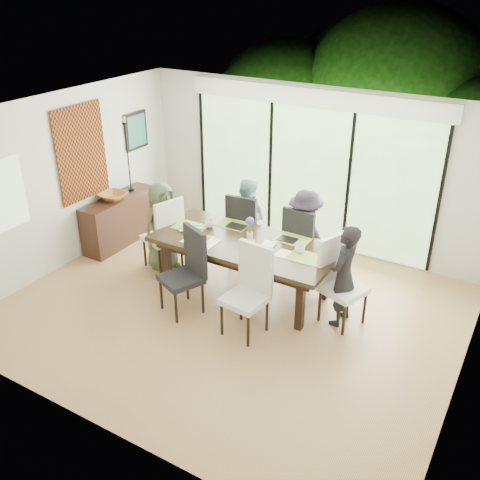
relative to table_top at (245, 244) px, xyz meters
The scene contains 61 objects.
floor 0.97m from the table_top, 80.57° to the right, with size 6.00×5.00×0.01m, color #8D5F38.
ceiling 1.99m from the table_top, 80.57° to the right, with size 6.00×5.00×0.01m, color white.
wall_back 2.05m from the table_top, 87.39° to the left, with size 6.00×0.02×2.70m, color beige.
wall_front 3.10m from the table_top, 88.32° to the right, with size 6.00×0.02×2.70m, color beige.
wall_left 3.02m from the table_top, 169.52° to the right, with size 0.02×5.00×2.70m, color white.
wall_right 3.20m from the table_top, ahead, with size 0.02×5.00×2.70m, color silver.
glass_doors 1.97m from the table_top, 87.34° to the left, with size 4.20×0.02×2.30m, color #598C3F.
blinds_header 2.57m from the table_top, 87.33° to the left, with size 4.40×0.06×0.28m, color white.
mullion_a 2.81m from the table_top, 136.32° to the left, with size 0.05×0.04×2.30m, color black.
mullion_b 2.06m from the table_top, 107.64° to the left, with size 0.05×0.04×2.30m, color black.
mullion_c 2.12m from the table_top, 67.64° to the left, with size 0.05×0.04×2.30m, color black.
mullion_d 2.94m from the table_top, 41.24° to the left, with size 0.05×0.04×2.30m, color black.
deck 2.98m from the table_top, 88.20° to the left, with size 6.00×1.80×0.10m, color #4E3521.
rail_top 3.67m from the table_top, 88.60° to the left, with size 6.00×0.08×0.06m, color brown.
foliage_left 5.01m from the table_top, 110.15° to the left, with size 3.20×3.20×3.20m, color #14380F.
foliage_mid 5.38m from the table_top, 84.68° to the left, with size 4.00×4.00×4.00m, color #14380F.
foliage_right 5.03m from the table_top, 62.82° to the left, with size 2.80×2.80×2.80m, color #14380F.
foliage_far 6.04m from the table_top, 94.89° to the left, with size 3.60×3.60×3.60m, color #14380F.
table_top is the anchor object (origin of this frame).
table_apron 0.10m from the table_top, ahead, with size 2.42×0.99×0.11m, color black.
table_leg_fl 1.23m from the table_top, 158.29° to the right, with size 0.10×0.10×0.76m, color black.
table_leg_fr 1.23m from the table_top, 21.71° to the right, with size 0.10×0.10×0.76m, color black.
table_leg_bl 1.23m from the table_top, 158.29° to the left, with size 0.10×0.10×0.76m, color black.
table_leg_br 1.23m from the table_top, 21.71° to the left, with size 0.10×0.10×0.76m, color black.
chair_left_end 1.51m from the table_top, behind, with size 0.51×0.51×1.21m, color silver, non-canonical shape.
chair_right_end 1.51m from the table_top, ahead, with size 0.51×0.51×1.21m, color white, non-canonical shape.
chair_far_left 0.98m from the table_top, 117.90° to the left, with size 0.51×0.51×1.21m, color black, non-canonical shape.
chair_far_right 1.03m from the table_top, 57.09° to the left, with size 0.51×0.51×1.21m, color black, non-canonical shape.
chair_near_left 1.02m from the table_top, 119.89° to the right, with size 0.51×0.51×1.21m, color black, non-canonical shape.
chair_near_right 1.02m from the table_top, 60.11° to the right, with size 0.51×0.51×1.21m, color silver, non-canonical shape.
person_left_end 1.48m from the table_top, behind, with size 0.66×0.42×1.42m, color #424D33.
person_right_end 1.48m from the table_top, ahead, with size 0.66×0.42×1.42m, color black.
person_far_left 0.95m from the table_top, 118.47° to the left, with size 0.66×0.42×1.42m, color #7BA0B2.
person_far_right 1.00m from the table_top, 56.47° to the left, with size 0.66×0.42×1.42m, color black.
placemat_left 0.95m from the table_top, behind, with size 0.48×0.35×0.01m, color #72A73B.
placemat_right 0.95m from the table_top, ahead, with size 0.48×0.35×0.01m, color olive.
placemat_far_l 0.60m from the table_top, 138.37° to the left, with size 0.48×0.35×0.01m, color #7DA33A.
placemat_far_r 0.68m from the table_top, 36.03° to the left, with size 0.48×0.35×0.01m, color #A0BC43.
placemat_paper 0.63m from the table_top, 151.39° to the right, with size 0.48×0.35×0.01m, color white.
tablet_far_l 0.50m from the table_top, 135.00° to the left, with size 0.29×0.20×0.01m, color black.
tablet_far_r 0.61m from the table_top, 34.99° to the left, with size 0.26×0.19×0.01m, color black.
papers 0.70m from the table_top, ahead, with size 0.33×0.24×0.00m, color white.
platter_base 0.63m from the table_top, 151.39° to the right, with size 0.29×0.29×0.03m, color white.
platter_snacks 0.63m from the table_top, 151.39° to the right, with size 0.22×0.22×0.02m, color #C36616.
vase 0.12m from the table_top, 45.00° to the left, with size 0.09×0.09×0.13m, color silver.
hyacinth_stems 0.24m from the table_top, 45.00° to the left, with size 0.04×0.04×0.18m, color #337226.
hyacinth_blooms 0.35m from the table_top, 45.00° to the left, with size 0.12×0.12×0.12m, color #524ABA.
laptop 0.86m from the table_top, behind, with size 0.36×0.23×0.03m, color silver.
cup_a 0.72m from the table_top, 167.91° to the left, with size 0.14×0.14×0.11m, color white.
cup_b 0.20m from the table_top, 33.69° to the right, with size 0.11×0.11×0.10m, color white.
cup_c 0.81m from the table_top, ahead, with size 0.14×0.14×0.11m, color white.
book 0.26m from the table_top, 11.31° to the left, with size 0.18×0.25×0.02m, color white.
sideboard 2.72m from the table_top, behind, with size 0.42×1.49×0.84m, color black.
bowl 2.68m from the table_top, behind, with size 0.44×0.44×0.11m, color #91551F.
candlestick_base 2.75m from the table_top, 165.96° to the left, with size 0.09×0.09×0.04m, color black.
candlestick_shaft 2.83m from the table_top, 165.96° to the left, with size 0.02×0.02×1.16m, color black.
candlestick_pan 3.01m from the table_top, 165.96° to the left, with size 0.09×0.09×0.03m, color black.
candle 3.04m from the table_top, 165.96° to the left, with size 0.03×0.03×0.09m, color silver.
tapestry 3.02m from the table_top, behind, with size 0.02×1.00×1.50m, color #873713.
art_frame 3.25m from the table_top, 158.07° to the left, with size 0.03×0.55×0.65m, color black.
art_canvas 3.23m from the table_top, 157.93° to the left, with size 0.01×0.45×0.55m, color #1B5955.
Camera 1 is at (3.27, -5.29, 4.24)m, focal length 40.00 mm.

